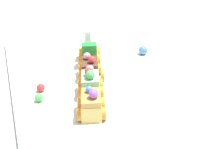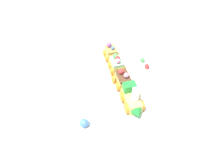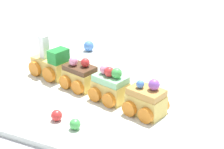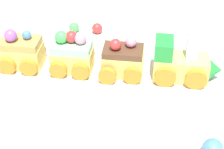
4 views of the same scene
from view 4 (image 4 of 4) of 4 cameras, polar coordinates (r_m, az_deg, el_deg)
ground_plane at (r=0.63m, az=-0.71°, el=-2.18°), size 10.00×10.00×0.00m
display_board at (r=0.63m, az=-0.71°, el=-1.75°), size 0.71×0.48×0.01m
cake_train_locomotive at (r=0.63m, az=10.87°, el=1.56°), size 0.12×0.08×0.09m
cake_car_chocolate at (r=0.63m, az=1.67°, el=2.17°), size 0.08×0.08×0.07m
cake_car_mint at (r=0.64m, az=-6.11°, el=2.96°), size 0.08×0.08×0.07m
cake_car_caramel at (r=0.67m, az=-13.61°, el=3.28°), size 0.08×0.08×0.07m
gumball_red at (r=0.76m, az=-2.22°, el=7.05°), size 0.02×0.02×0.02m
gumball_green at (r=0.76m, az=-5.81°, el=7.16°), size 0.02×0.02×0.02m
gumball_blue at (r=0.52m, az=15.10°, el=-10.86°), size 0.03×0.03×0.03m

